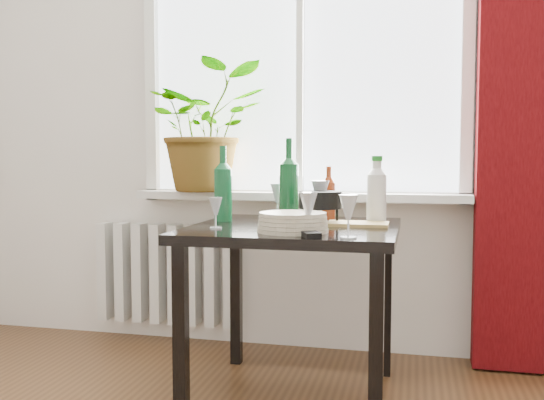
% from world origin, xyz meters
% --- Properties ---
extents(window, '(1.72, 0.08, 1.62)m').
position_xyz_m(window, '(0.00, 2.22, 1.60)').
color(window, white).
rests_on(window, ground).
extents(windowsill, '(1.72, 0.20, 0.04)m').
position_xyz_m(windowsill, '(0.00, 2.15, 0.82)').
color(windowsill, silver).
rests_on(windowsill, ground).
extents(curtain, '(0.50, 0.12, 2.56)m').
position_xyz_m(curtain, '(1.12, 2.12, 1.30)').
color(curtain, '#3B0507').
rests_on(curtain, ground).
extents(radiator, '(0.80, 0.10, 0.55)m').
position_xyz_m(radiator, '(-0.75, 2.18, 0.38)').
color(radiator, silver).
rests_on(radiator, ground).
extents(table, '(0.85, 0.85, 0.74)m').
position_xyz_m(table, '(0.10, 1.55, 0.65)').
color(table, black).
rests_on(table, ground).
extents(potted_plant, '(0.78, 0.74, 0.67)m').
position_xyz_m(potted_plant, '(-0.49, 2.12, 1.18)').
color(potted_plant, '#457F22').
rests_on(potted_plant, windowsill).
extents(wine_bottle_left, '(0.09, 0.09, 0.34)m').
position_xyz_m(wine_bottle_left, '(-0.25, 1.65, 0.91)').
color(wine_bottle_left, '#0E4A24').
rests_on(wine_bottle_left, table).
extents(wine_bottle_right, '(0.11, 0.11, 0.38)m').
position_xyz_m(wine_bottle_right, '(0.03, 1.77, 0.93)').
color(wine_bottle_right, '#0D431D').
rests_on(wine_bottle_right, table).
extents(bottle_amber, '(0.08, 0.08, 0.25)m').
position_xyz_m(bottle_amber, '(0.21, 1.82, 0.86)').
color(bottle_amber, maroon).
rests_on(bottle_amber, table).
extents(cleaning_bottle, '(0.10, 0.10, 0.30)m').
position_xyz_m(cleaning_bottle, '(0.43, 1.72, 0.89)').
color(cleaning_bottle, silver).
rests_on(cleaning_bottle, table).
extents(wineglass_front_right, '(0.09, 0.09, 0.16)m').
position_xyz_m(wineglass_front_right, '(0.21, 1.26, 0.82)').
color(wineglass_front_right, '#B2B7C0').
rests_on(wineglass_front_right, table).
extents(wineglass_far_right, '(0.08, 0.08, 0.16)m').
position_xyz_m(wineglass_far_right, '(0.36, 1.19, 0.82)').
color(wineglass_far_right, silver).
rests_on(wineglass_far_right, table).
extents(wineglass_back_center, '(0.10, 0.10, 0.19)m').
position_xyz_m(wineglass_back_center, '(0.19, 1.69, 0.83)').
color(wineglass_back_center, silver).
rests_on(wineglass_back_center, table).
extents(wineglass_back_left, '(0.08, 0.08, 0.16)m').
position_xyz_m(wineglass_back_left, '(-0.05, 1.88, 0.82)').
color(wineglass_back_left, silver).
rests_on(wineglass_back_left, table).
extents(wineglass_front_left, '(0.06, 0.06, 0.13)m').
position_xyz_m(wineglass_front_left, '(-0.18, 1.36, 0.80)').
color(wineglass_front_left, silver).
rests_on(wineglass_front_left, table).
extents(plate_stack, '(0.33, 0.33, 0.07)m').
position_xyz_m(plate_stack, '(0.14, 1.33, 0.78)').
color(plate_stack, beige).
rests_on(plate_stack, table).
extents(fondue_pot, '(0.26, 0.25, 0.14)m').
position_xyz_m(fondue_pot, '(0.20, 1.61, 0.81)').
color(fondue_pot, black).
rests_on(fondue_pot, table).
extents(tv_remote, '(0.13, 0.19, 0.02)m').
position_xyz_m(tv_remote, '(0.21, 1.23, 0.75)').
color(tv_remote, black).
rests_on(tv_remote, table).
extents(cutting_board, '(0.26, 0.17, 0.01)m').
position_xyz_m(cutting_board, '(0.36, 1.60, 0.75)').
color(cutting_board, tan).
rests_on(cutting_board, table).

